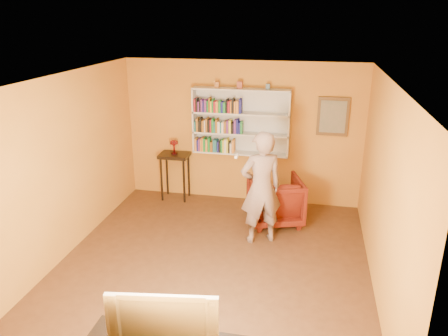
{
  "coord_description": "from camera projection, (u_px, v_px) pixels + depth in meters",
  "views": [
    {
      "loc": [
        1.29,
        -5.42,
        3.51
      ],
      "look_at": [
        0.01,
        0.75,
        1.25
      ],
      "focal_mm": 35.0,
      "sensor_mm": 36.0,
      "label": 1
    }
  ],
  "objects": [
    {
      "name": "armchair",
      "position": [
        275.0,
        200.0,
        7.62
      ],
      "size": [
        1.11,
        1.13,
        0.82
      ],
      "primitive_type": "imported",
      "rotation": [
        0.0,
        0.0,
        3.45
      ],
      "color": "#4B0A05",
      "rests_on": "ground"
    },
    {
      "name": "books_row_upper",
      "position": [
        218.0,
        106.0,
        8.0
      ],
      "size": [
        0.88,
        0.19,
        0.27
      ],
      "color": "#A51929",
      "rests_on": "bookshelf"
    },
    {
      "name": "ruby_lustre",
      "position": [
        174.0,
        144.0,
        8.37
      ],
      "size": [
        0.17,
        0.17,
        0.28
      ],
      "color": "maroon",
      "rests_on": "console_table"
    },
    {
      "name": "room_shell",
      "position": [
        212.0,
        202.0,
        6.08
      ],
      "size": [
        5.3,
        5.8,
        2.88
      ],
      "color": "#452A16",
      "rests_on": "ground"
    },
    {
      "name": "console_table",
      "position": [
        175.0,
        162.0,
        8.49
      ],
      "size": [
        0.57,
        0.43,
        0.93
      ],
      "color": "black",
      "rests_on": "ground"
    },
    {
      "name": "ornament_left",
      "position": [
        217.0,
        85.0,
        7.92
      ],
      "size": [
        0.08,
        0.08,
        0.11
      ],
      "primitive_type": "cube",
      "color": "#B47133",
      "rests_on": "bookshelf"
    },
    {
      "name": "television",
      "position": [
        165.0,
        316.0,
        4.05
      ],
      "size": [
        1.04,
        0.28,
        0.59
      ],
      "primitive_type": "imported",
      "rotation": [
        0.0,
        0.0,
        0.15
      ],
      "color": "black",
      "rests_on": "tv_cabinet"
    },
    {
      "name": "framed_painting",
      "position": [
        333.0,
        117.0,
        7.79
      ],
      "size": [
        0.55,
        0.05,
        0.7
      ],
      "color": "#503517",
      "rests_on": "room_shell"
    },
    {
      "name": "ornament_right",
      "position": [
        268.0,
        87.0,
        7.74
      ],
      "size": [
        0.07,
        0.07,
        0.1
      ],
      "primitive_type": "cube",
      "color": "slate",
      "rests_on": "bookshelf"
    },
    {
      "name": "bookshelf",
      "position": [
        241.0,
        121.0,
        8.11
      ],
      "size": [
        1.8,
        0.29,
        1.23
      ],
      "color": "silver",
      "rests_on": "room_shell"
    },
    {
      "name": "books_row_lower",
      "position": [
        215.0,
        145.0,
        8.26
      ],
      "size": [
        0.75,
        0.18,
        0.27
      ],
      "color": "orange",
      "rests_on": "bookshelf"
    },
    {
      "name": "ornament_centre",
      "position": [
        240.0,
        85.0,
        7.83
      ],
      "size": [
        0.09,
        0.09,
        0.13
      ],
      "primitive_type": "cube",
      "color": "brown",
      "rests_on": "bookshelf"
    },
    {
      "name": "person",
      "position": [
        261.0,
        188.0,
        6.81
      ],
      "size": [
        0.79,
        0.68,
        1.84
      ],
      "primitive_type": "imported",
      "rotation": [
        0.0,
        0.0,
        3.57
      ],
      "color": "#80685D",
      "rests_on": "ground"
    },
    {
      "name": "books_row_middle",
      "position": [
        219.0,
        126.0,
        8.12
      ],
      "size": [
        0.9,
        0.19,
        0.27
      ],
      "color": "#206B77",
      "rests_on": "bookshelf"
    },
    {
      "name": "game_remote",
      "position": [
        237.0,
        156.0,
        6.41
      ],
      "size": [
        0.04,
        0.15,
        0.04
      ],
      "primitive_type": "cube",
      "color": "white",
      "rests_on": "person"
    }
  ]
}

